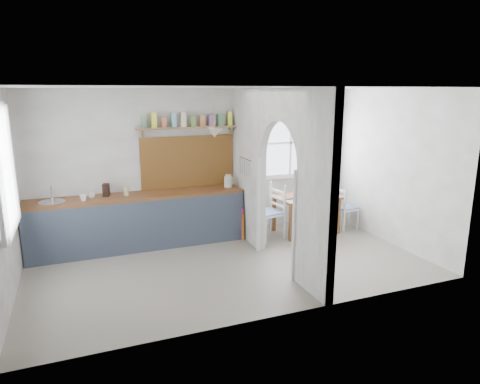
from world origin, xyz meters
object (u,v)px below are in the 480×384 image
object	(u,v)px
dining_table	(306,214)
vase	(301,187)
chair_left	(268,212)
chair_right	(346,207)
kettle	(228,181)

from	to	relation	value
dining_table	vase	xyz separation A→B (m)	(0.01, 0.24, 0.46)
dining_table	chair_left	bearing A→B (deg)	-177.38
dining_table	chair_right	size ratio (longest dim) A/B	1.37
vase	kettle	bearing A→B (deg)	175.42
chair_left	chair_right	distance (m)	1.63
chair_right	kettle	xyz separation A→B (m)	(-2.22, 0.40, 0.61)
dining_table	chair_right	world-z (taller)	chair_right
kettle	chair_right	bearing A→B (deg)	2.00
chair_right	vase	xyz separation A→B (m)	(-0.82, 0.29, 0.40)
chair_left	dining_table	bearing A→B (deg)	83.93
chair_left	chair_right	size ratio (longest dim) A/B	1.20
chair_left	chair_right	bearing A→B (deg)	79.64
dining_table	chair_right	xyz separation A→B (m)	(0.83, -0.05, 0.06)
dining_table	chair_left	xyz separation A→B (m)	(-0.80, -0.07, 0.14)
chair_left	chair_right	xyz separation A→B (m)	(1.63, 0.02, -0.08)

